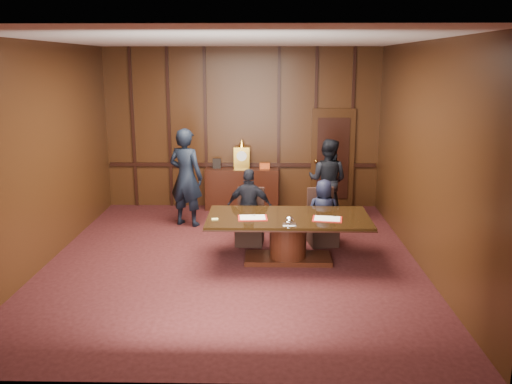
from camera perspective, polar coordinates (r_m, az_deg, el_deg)
room at (r=8.64m, az=-2.06°, el=3.85°), size 7.00×7.04×3.50m
sideboard at (r=11.95m, az=-1.48°, el=0.52°), size 1.60×0.45×1.54m
conference_table at (r=8.80m, az=3.40°, el=-4.13°), size 2.62×1.32×0.76m
folder_left at (r=8.60m, az=-0.36°, el=-2.72°), size 0.48×0.36×0.02m
folder_right at (r=8.61m, az=7.51°, el=-2.82°), size 0.50×0.39×0.02m
inkstand at (r=8.28m, az=3.54°, el=-3.07°), size 0.20×0.14×0.12m
notepad at (r=8.55m, az=-4.35°, el=-2.86°), size 0.11×0.08×0.01m
chair_left at (r=9.70m, az=-0.64°, el=-3.76°), size 0.52×0.52×0.99m
chair_right at (r=9.74m, az=7.00°, el=-3.79°), size 0.56×0.56×0.99m
signatory_left at (r=9.51m, az=-0.68°, el=-1.63°), size 0.84×0.43×1.37m
signatory_right at (r=9.58m, az=7.12°, el=-2.19°), size 0.60×0.40×1.19m
witness_left at (r=10.72m, az=-7.38°, el=1.54°), size 0.83×0.69×1.94m
witness_right at (r=11.02m, az=7.53°, el=1.21°), size 1.01×0.92×1.69m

